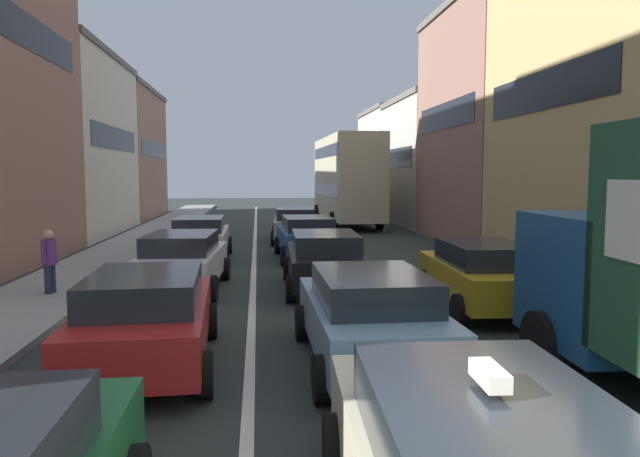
% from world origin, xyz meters
% --- Properties ---
extents(sidewalk_left, '(2.60, 64.00, 0.14)m').
position_xyz_m(sidewalk_left, '(-6.70, 20.00, 0.07)').
color(sidewalk_left, '#969696').
rests_on(sidewalk_left, ground).
extents(lane_stripe_left, '(0.16, 60.00, 0.01)m').
position_xyz_m(lane_stripe_left, '(-1.70, 20.00, 0.01)').
color(lane_stripe_left, silver).
rests_on(lane_stripe_left, ground).
extents(lane_stripe_right, '(0.16, 60.00, 0.01)m').
position_xyz_m(lane_stripe_right, '(1.70, 20.00, 0.01)').
color(lane_stripe_right, silver).
rests_on(lane_stripe_right, ground).
extents(building_row_right, '(7.20, 43.90, 13.76)m').
position_xyz_m(building_row_right, '(9.90, 19.32, 5.16)').
color(building_row_right, beige).
rests_on(building_row_right, ground).
extents(sedan_centre_lane_second, '(2.10, 4.32, 1.49)m').
position_xyz_m(sedan_centre_lane_second, '(0.15, 6.10, 0.80)').
color(sedan_centre_lane_second, '#759EB7').
rests_on(sedan_centre_lane_second, ground).
extents(wagon_left_lane_second, '(2.23, 4.38, 1.49)m').
position_xyz_m(wagon_left_lane_second, '(-3.27, 6.37, 0.80)').
color(wagon_left_lane_second, '#A51E1E').
rests_on(wagon_left_lane_second, ground).
extents(hatchback_centre_lane_third, '(2.15, 4.34, 1.49)m').
position_xyz_m(hatchback_centre_lane_third, '(0.13, 12.12, 0.80)').
color(hatchback_centre_lane_third, black).
rests_on(hatchback_centre_lane_third, ground).
extents(sedan_left_lane_third, '(2.24, 4.39, 1.49)m').
position_xyz_m(sedan_left_lane_third, '(-3.47, 12.39, 0.80)').
color(sedan_left_lane_third, silver).
rests_on(sedan_left_lane_third, ground).
extents(coupe_centre_lane_fourth, '(2.19, 4.37, 1.49)m').
position_xyz_m(coupe_centre_lane_fourth, '(0.15, 17.72, 0.80)').
color(coupe_centre_lane_fourth, '#194C8C').
rests_on(coupe_centre_lane_fourth, ground).
extents(sedan_left_lane_fourth, '(2.10, 4.32, 1.49)m').
position_xyz_m(sedan_left_lane_fourth, '(-3.55, 17.92, 0.80)').
color(sedan_left_lane_fourth, beige).
rests_on(sedan_left_lane_fourth, ground).
extents(sedan_centre_lane_fifth, '(2.24, 4.39, 1.49)m').
position_xyz_m(sedan_centre_lane_fifth, '(0.06, 22.92, 0.80)').
color(sedan_centre_lane_fifth, gray).
rests_on(sedan_centre_lane_fifth, ground).
extents(sedan_right_lane_behind_truck, '(2.22, 4.38, 1.49)m').
position_xyz_m(sedan_right_lane_behind_truck, '(3.33, 9.62, 0.80)').
color(sedan_right_lane_behind_truck, '#B29319').
rests_on(sedan_right_lane_behind_truck, ground).
extents(bus_mid_queue_primary, '(2.95, 10.54, 5.06)m').
position_xyz_m(bus_mid_queue_primary, '(3.57, 31.11, 2.83)').
color(bus_mid_queue_primary, '#BFB793').
rests_on(bus_mid_queue_primary, ground).
extents(pedestrian_mid_sidewalk, '(0.34, 0.53, 1.66)m').
position_xyz_m(pedestrian_mid_sidewalk, '(-6.49, 11.74, 0.95)').
color(pedestrian_mid_sidewalk, '#262D47').
rests_on(pedestrian_mid_sidewalk, ground).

